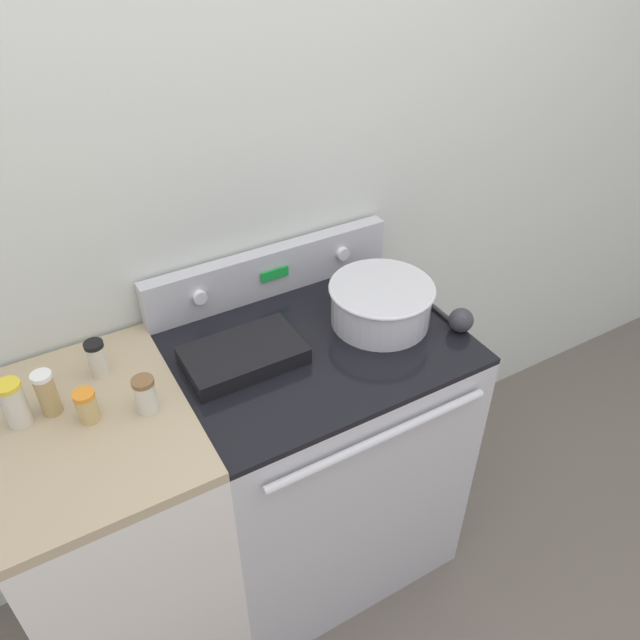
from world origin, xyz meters
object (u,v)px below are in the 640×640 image
object	(u,v)px
mixing_bowl	(381,301)
casserole_dish	(243,354)
spice_jar_black_cap	(97,358)
ladle	(458,318)
spice_jar_orange_cap	(87,406)
spice_jar_brown_cap	(145,395)
spice_jar_yellow_cap	(14,403)
spice_jar_white_cap	(47,393)

from	to	relation	value
mixing_bowl	casserole_dish	bearing A→B (deg)	175.84
mixing_bowl	spice_jar_black_cap	distance (m)	0.78
ladle	spice_jar_orange_cap	bearing A→B (deg)	171.61
casserole_dish	spice_jar_black_cap	world-z (taller)	spice_jar_black_cap
casserole_dish	spice_jar_black_cap	bearing A→B (deg)	159.53
spice_jar_brown_cap	spice_jar_orange_cap	size ratio (longest dim) A/B	1.15
spice_jar_brown_cap	spice_jar_yellow_cap	world-z (taller)	spice_jar_yellow_cap
spice_jar_brown_cap	spice_jar_black_cap	size ratio (longest dim) A/B	0.93
casserole_dish	spice_jar_yellow_cap	distance (m)	0.56
spice_jar_brown_cap	spice_jar_orange_cap	world-z (taller)	spice_jar_brown_cap
ladle	spice_jar_orange_cap	world-z (taller)	spice_jar_orange_cap
spice_jar_yellow_cap	spice_jar_orange_cap	bearing A→B (deg)	-25.68
casserole_dish	spice_jar_brown_cap	bearing A→B (deg)	-168.39
spice_jar_brown_cap	spice_jar_white_cap	size ratio (longest dim) A/B	0.80
ladle	spice_jar_white_cap	bearing A→B (deg)	168.60
spice_jar_brown_cap	ladle	bearing A→B (deg)	-7.11
ladle	spice_jar_yellow_cap	size ratio (longest dim) A/B	2.23
spice_jar_black_cap	spice_jar_yellow_cap	xyz separation A→B (m)	(-0.21, -0.08, 0.01)
casserole_dish	spice_jar_orange_cap	xyz separation A→B (m)	(-0.41, -0.02, 0.03)
casserole_dish	spice_jar_orange_cap	world-z (taller)	spice_jar_orange_cap
casserole_dish	spice_jar_yellow_cap	xyz separation A→B (m)	(-0.55, 0.05, 0.05)
spice_jar_black_cap	mixing_bowl	bearing A→B (deg)	-11.78
spice_jar_brown_cap	spice_jar_black_cap	world-z (taller)	spice_jar_black_cap
spice_jar_black_cap	spice_jar_white_cap	world-z (taller)	spice_jar_white_cap
spice_jar_orange_cap	spice_jar_white_cap	size ratio (longest dim) A/B	0.69
ladle	spice_jar_brown_cap	distance (m)	0.88
ladle	spice_jar_black_cap	world-z (taller)	spice_jar_black_cap
spice_jar_yellow_cap	mixing_bowl	bearing A→B (deg)	-4.85
spice_jar_orange_cap	spice_jar_yellow_cap	size ratio (longest dim) A/B	0.68
spice_jar_brown_cap	spice_jar_yellow_cap	distance (m)	0.30
spice_jar_orange_cap	spice_jar_brown_cap	bearing A→B (deg)	-16.72
mixing_bowl	spice_jar_black_cap	size ratio (longest dim) A/B	2.92
mixing_bowl	spice_jar_white_cap	bearing A→B (deg)	174.84
spice_jar_black_cap	spice_jar_yellow_cap	world-z (taller)	spice_jar_yellow_cap
spice_jar_white_cap	spice_jar_yellow_cap	size ratio (longest dim) A/B	0.98
casserole_dish	spice_jar_orange_cap	size ratio (longest dim) A/B	3.74
casserole_dish	spice_jar_orange_cap	bearing A→B (deg)	-177.49
mixing_bowl	spice_jar_white_cap	size ratio (longest dim) A/B	2.50
ladle	spice_jar_brown_cap	bearing A→B (deg)	172.89
ladle	spice_jar_white_cap	distance (m)	1.10
ladle	casserole_dish	bearing A→B (deg)	164.39
mixing_bowl	spice_jar_yellow_cap	bearing A→B (deg)	175.15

